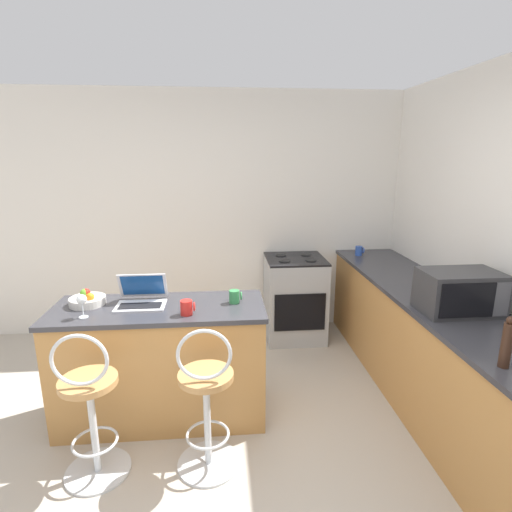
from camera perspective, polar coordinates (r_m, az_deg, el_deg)
wall_back at (r=4.40m, az=-5.70°, el=5.85°), size 12.00×0.06×2.60m
breakfast_bar at (r=3.14m, az=-13.27°, el=-14.55°), size 1.51×0.60×0.89m
counter_right at (r=3.58m, az=23.10°, el=-11.64°), size 0.66×3.05×0.89m
bar_stool_near at (r=2.74m, az=-22.59°, el=-19.60°), size 0.40×0.40×0.99m
bar_stool_far at (r=2.62m, az=-7.08°, el=-20.16°), size 0.40×0.40×0.99m
laptop at (r=3.02m, az=-16.02°, el=-5.58°), size 0.35×0.29×0.22m
microwave at (r=3.06m, az=27.08°, el=-4.59°), size 0.52×0.34×0.29m
stove_range at (r=4.34m, az=5.53°, el=-5.97°), size 0.61×0.61×0.89m
mug_green at (r=2.93m, az=-3.05°, el=-5.81°), size 0.09×0.08×0.09m
fruit_bowl at (r=3.14m, az=-22.94°, el=-5.78°), size 0.25×0.25×0.11m
mug_red at (r=2.76m, az=-9.84°, el=-7.26°), size 0.10×0.08×0.10m
mug_blue at (r=4.43m, az=14.51°, el=0.73°), size 0.09×0.07×0.10m
wine_glass_short at (r=2.88m, az=-23.64°, el=-5.86°), size 0.07×0.07×0.16m
pepper_mill at (r=2.41m, az=32.21°, el=-10.50°), size 0.05×0.05×0.28m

